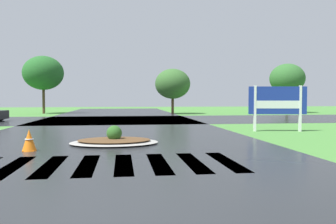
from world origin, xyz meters
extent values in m
cube|color=#232628|center=(0.00, 10.00, 0.00)|extent=(11.80, 80.00, 0.01)
cube|color=#232628|center=(0.00, 22.05, 0.00)|extent=(90.00, 10.62, 0.01)
cube|color=white|center=(-2.25, 4.11, 0.00)|extent=(0.45, 2.91, 0.01)
cube|color=white|center=(-1.35, 4.11, 0.00)|extent=(0.45, 2.91, 0.01)
cube|color=white|center=(-0.45, 4.11, 0.00)|extent=(0.45, 2.91, 0.01)
cube|color=white|center=(0.45, 4.11, 0.00)|extent=(0.45, 2.91, 0.01)
cube|color=white|center=(1.35, 4.11, 0.00)|extent=(0.45, 2.91, 0.01)
cube|color=white|center=(2.25, 4.11, 0.00)|extent=(0.45, 2.91, 0.01)
cube|color=white|center=(3.15, 4.11, 0.00)|extent=(0.45, 2.91, 0.01)
cube|color=white|center=(9.26, 11.50, 1.15)|extent=(0.14, 0.14, 2.31)
cube|color=white|center=(7.04, 11.87, 1.15)|extent=(0.14, 0.14, 2.31)
cube|color=navy|center=(8.15, 11.68, 1.56)|extent=(2.86, 0.54, 1.39)
cube|color=white|center=(8.15, 11.68, 1.35)|extent=(2.18, 0.44, 0.39)
ellipsoid|color=#9E9B93|center=(0.13, 8.02, 0.06)|extent=(3.22, 2.33, 0.12)
ellipsoid|color=brown|center=(0.13, 8.02, 0.15)|extent=(2.64, 1.91, 0.10)
sphere|color=#2D6023|center=(0.13, 8.02, 0.40)|extent=(0.56, 0.56, 0.56)
cylinder|color=black|center=(-8.52, 22.17, 0.32)|extent=(0.66, 0.27, 0.64)
cone|color=orange|center=(-2.50, 6.66, 0.35)|extent=(0.45, 0.45, 0.70)
torus|color=white|center=(-2.50, 6.66, 0.38)|extent=(0.27, 0.27, 0.04)
cube|color=orange|center=(-2.50, 6.66, 0.01)|extent=(0.36, 0.36, 0.03)
cylinder|color=#4C3823|center=(-7.94, 33.78, 1.43)|extent=(0.28, 0.28, 2.87)
ellipsoid|color=#245F26|center=(-7.94, 33.78, 4.36)|extent=(4.27, 4.27, 3.63)
cylinder|color=#4C3823|center=(5.71, 31.15, 0.94)|extent=(0.28, 0.28, 1.87)
ellipsoid|color=#36632C|center=(5.71, 31.15, 3.17)|extent=(3.70, 3.70, 3.15)
cylinder|color=#4C3823|center=(18.93, 32.12, 1.26)|extent=(0.28, 0.28, 2.52)
ellipsoid|color=#2F642B|center=(18.93, 32.12, 3.88)|extent=(3.90, 3.90, 3.32)
camera|label=1|loc=(0.42, -4.67, 1.69)|focal=36.80mm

